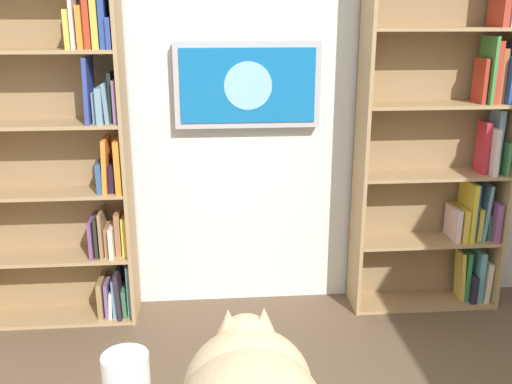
# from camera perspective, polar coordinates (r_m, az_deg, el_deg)

# --- Properties ---
(wall_back) EXTENTS (4.52, 0.06, 2.70)m
(wall_back) POSITION_cam_1_polar(r_m,az_deg,el_deg) (3.47, -1.35, 9.85)
(wall_back) COLOR silver
(wall_back) RESTS_ON ground
(bookshelf_left) EXTENTS (0.92, 0.28, 2.16)m
(bookshelf_left) POSITION_cam_1_polar(r_m,az_deg,el_deg) (3.66, 18.94, 4.74)
(bookshelf_left) COLOR tan
(bookshelf_left) RESTS_ON ground
(bookshelf_right) EXTENTS (0.93, 0.28, 2.03)m
(bookshelf_right) POSITION_cam_1_polar(r_m,az_deg,el_deg) (3.46, -18.50, 3.27)
(bookshelf_right) COLOR tan
(bookshelf_right) RESTS_ON ground
(wall_mounted_tv) EXTENTS (0.86, 0.07, 0.50)m
(wall_mounted_tv) POSITION_cam_1_polar(r_m,az_deg,el_deg) (3.38, -0.84, 10.66)
(wall_mounted_tv) COLOR #B7B7BC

